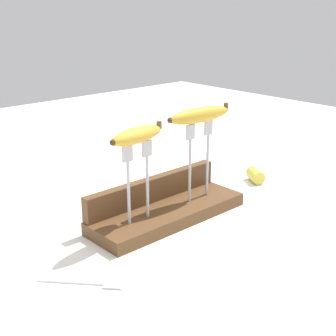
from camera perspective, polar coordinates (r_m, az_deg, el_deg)
name	(u,v)px	position (r m, az deg, el deg)	size (l,w,h in m)	color
ground_plane	(168,219)	(1.18, 0.00, -6.06)	(3.00, 3.00, 0.00)	white
wooden_board	(168,213)	(1.17, 0.00, -5.36)	(0.41, 0.14, 0.03)	brown
board_backstop	(153,189)	(1.19, -1.81, -2.52)	(0.40, 0.02, 0.06)	brown
fork_stand_left	(138,175)	(1.06, -3.59, -0.81)	(0.08, 0.01, 0.18)	#B2B2B7
fork_stand_right	(199,154)	(1.18, 3.69, 1.68)	(0.09, 0.01, 0.19)	#B2B2B7
banana_raised_left	(137,135)	(1.03, -3.69, 3.90)	(0.16, 0.07, 0.04)	gold
banana_raised_right	(200,115)	(1.16, 3.79, 6.30)	(0.19, 0.05, 0.04)	gold
fork_fallen_near	(92,283)	(0.94, -8.99, -13.28)	(0.12, 0.13, 0.01)	#B2B2B7
banana_chunk_near	(255,175)	(1.43, 10.30, -0.84)	(0.06, 0.07, 0.04)	#DBD147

